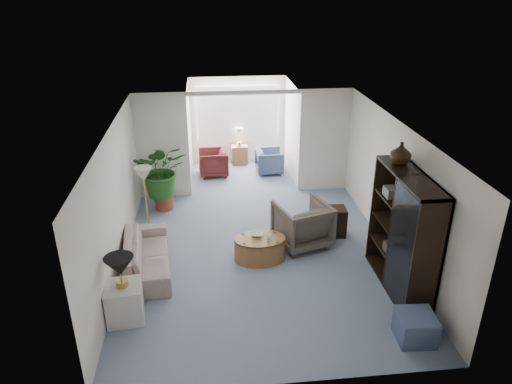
{
  "coord_description": "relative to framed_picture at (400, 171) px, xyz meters",
  "views": [
    {
      "loc": [
        -0.89,
        -7.49,
        4.8
      ],
      "look_at": [
        0.0,
        0.6,
        1.1
      ],
      "focal_mm": 33.23,
      "sensor_mm": 36.0,
      "label": 1
    }
  ],
  "objects": [
    {
      "name": "house_plant",
      "position": [
        -4.36,
        2.43,
        -0.75
      ],
      "size": [
        1.13,
        0.98,
        1.26
      ],
      "primitive_type": "imported",
      "color": "#245A1E",
      "rests_on": "plant_pot"
    },
    {
      "name": "window_blinds",
      "position": [
        -2.46,
        5.25,
        -0.3
      ],
      "size": [
        2.2,
        0.02,
        1.5
      ],
      "primitive_type": "cube",
      "color": "white"
    },
    {
      "name": "plant_pot",
      "position": [
        -4.36,
        2.43,
        -1.54
      ],
      "size": [
        0.4,
        0.4,
        0.32
      ],
      "primitive_type": "cylinder",
      "color": "brown",
      "rests_on": "ground"
    },
    {
      "name": "floor_lamp",
      "position": [
        -4.62,
        1.46,
        -0.45
      ],
      "size": [
        0.36,
        0.36,
        0.28
      ],
      "primitive_type": "cone",
      "color": "beige",
      "rests_on": "ground"
    },
    {
      "name": "coffee_table",
      "position": [
        -2.46,
        0.08,
        -1.47
      ],
      "size": [
        1.15,
        1.15,
        0.45
      ],
      "primitive_type": "cylinder",
      "rotation": [
        0.0,
        0.0,
        -0.24
      ],
      "color": "olive",
      "rests_on": "ground"
    },
    {
      "name": "coffee_cup",
      "position": [
        -2.31,
        -0.02,
        -1.21
      ],
      "size": [
        0.11,
        0.11,
        0.08
      ],
      "primitive_type": "imported",
      "rotation": [
        0.0,
        0.0,
        -0.24
      ],
      "color": "silver",
      "rests_on": "coffee_table"
    },
    {
      "name": "back_header",
      "position": [
        -2.46,
        3.1,
        0.75
      ],
      "size": [
        2.6,
        0.12,
        0.1
      ],
      "primitive_type": "cube",
      "color": "white",
      "rests_on": "back_pier_left"
    },
    {
      "name": "sunroom_chair_blue",
      "position": [
        -1.7,
        4.33,
        -1.38
      ],
      "size": [
        0.72,
        0.7,
        0.64
      ],
      "primitive_type": "imported",
      "rotation": [
        0.0,
        0.0,
        1.6
      ],
      "color": "#495E7E",
      "rests_on": "ground"
    },
    {
      "name": "back_pier_right",
      "position": [
        -0.56,
        3.1,
        -0.45
      ],
      "size": [
        1.2,
        0.12,
        2.5
      ],
      "primitive_type": "cube",
      "color": "white",
      "rests_on": "ground"
    },
    {
      "name": "shelf_clutter",
      "position": [
        -0.28,
        -1.06,
        -0.61
      ],
      "size": [
        0.3,
        1.29,
        1.06
      ],
      "color": "#403D3B",
      "rests_on": "entertainment_cabinet"
    },
    {
      "name": "table_lamp",
      "position": [
        -4.7,
        -1.35,
        -0.76
      ],
      "size": [
        0.44,
        0.44,
        0.3
      ],
      "primitive_type": "cone",
      "color": "black",
      "rests_on": "end_table"
    },
    {
      "name": "end_table",
      "position": [
        -4.7,
        -1.35,
        -1.4
      ],
      "size": [
        0.59,
        0.59,
        0.59
      ],
      "primitive_type": "cube",
      "rotation": [
        0.0,
        0.0,
        0.1
      ],
      "color": "silver",
      "rests_on": "ground"
    },
    {
      "name": "framed_picture",
      "position": [
        0.0,
        0.0,
        0.0
      ],
      "size": [
        0.04,
        0.5,
        0.4
      ],
      "primitive_type": "cube",
      "color": "#BBB396"
    },
    {
      "name": "side_table_dark",
      "position": [
        -0.87,
        0.86,
        -1.41
      ],
      "size": [
        0.51,
        0.42,
        0.59
      ],
      "primitive_type": "cube",
      "rotation": [
        0.0,
        0.0,
        -0.05
      ],
      "color": "black",
      "rests_on": "ground"
    },
    {
      "name": "window_pane",
      "position": [
        -2.46,
        5.28,
        -0.3
      ],
      "size": [
        2.2,
        0.02,
        1.5
      ],
      "primitive_type": "cube",
      "color": "white"
    },
    {
      "name": "sunroom_chair_maroon",
      "position": [
        -3.2,
        4.33,
        -1.36
      ],
      "size": [
        0.77,
        0.75,
        0.69
      ],
      "primitive_type": "imported",
      "rotation": [
        0.0,
        0.0,
        -1.54
      ],
      "color": "#501B1D",
      "rests_on": "ground"
    },
    {
      "name": "wingback_chair",
      "position": [
        -1.57,
        0.56,
        -1.26
      ],
      "size": [
        1.19,
        1.2,
        0.88
      ],
      "primitive_type": "imported",
      "rotation": [
        0.0,
        0.0,
        3.44
      ],
      "color": "#5D5349",
      "rests_on": "ground"
    },
    {
      "name": "back_pier_left",
      "position": [
        -4.36,
        3.1,
        -0.45
      ],
      "size": [
        1.2,
        0.12,
        2.5
      ],
      "primitive_type": "cube",
      "color": "white",
      "rests_on": "ground"
    },
    {
      "name": "ottoman",
      "position": [
        -0.47,
        -2.28,
        -1.49
      ],
      "size": [
        0.55,
        0.55,
        0.42
      ],
      "primitive_type": "cube",
      "rotation": [
        0.0,
        0.0,
        -0.06
      ],
      "color": "#495E7E",
      "rests_on": "ground"
    },
    {
      "name": "sofa",
      "position": [
        -4.5,
        0.0,
        -1.42
      ],
      "size": [
        0.96,
        2.02,
        0.57
      ],
      "primitive_type": "imported",
      "rotation": [
        0.0,
        0.0,
        1.67
      ],
      "color": "beige",
      "rests_on": "ground"
    },
    {
      "name": "cabinet_urn",
      "position": [
        -0.23,
        -0.46,
        0.51
      ],
      "size": [
        0.35,
        0.35,
        0.36
      ],
      "primitive_type": "imported",
      "color": "#322010",
      "rests_on": "entertainment_cabinet"
    },
    {
      "name": "sunroom_table",
      "position": [
        -2.45,
        5.08,
        -1.43
      ],
      "size": [
        0.44,
        0.35,
        0.53
      ],
      "primitive_type": "cube",
      "rotation": [
        0.0,
        0.0,
        0.03
      ],
      "color": "olive",
      "rests_on": "ground"
    },
    {
      "name": "sunroom_floor",
      "position": [
        -2.46,
        4.2,
        -1.7
      ],
      "size": [
        2.6,
        2.6,
        0.0
      ],
      "primitive_type": "plane",
      "color": "#8796B2",
      "rests_on": "ground"
    },
    {
      "name": "entertainment_cabinet",
      "position": [
        -0.23,
        -0.96,
        -0.69
      ],
      "size": [
        0.49,
        1.83,
        2.03
      ],
      "primitive_type": "cube",
      "color": "black",
      "rests_on": "ground"
    },
    {
      "name": "coffee_bowl",
      "position": [
        -2.51,
        0.18,
        -1.22
      ],
      "size": [
        0.27,
        0.27,
        0.05
      ],
      "primitive_type": "imported",
      "rotation": [
        0.0,
        0.0,
        -0.24
      ],
      "color": "white",
      "rests_on": "coffee_table"
    },
    {
      "name": "floor",
      "position": [
        -2.46,
        0.1,
        -1.7
      ],
      "size": [
        6.0,
        6.0,
        0.0
      ],
      "primitive_type": "plane",
      "color": "#8796B2",
      "rests_on": "ground"
    }
  ]
}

